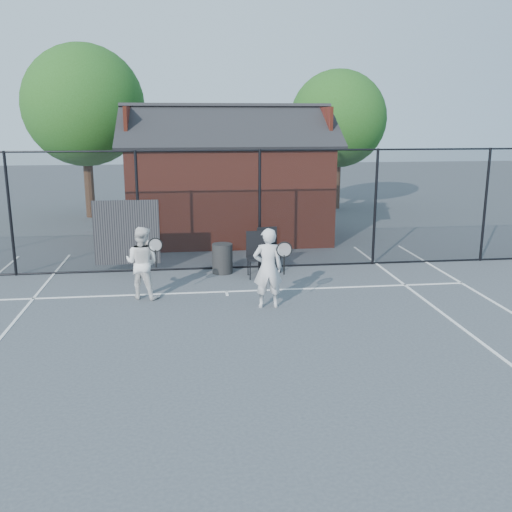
{
  "coord_description": "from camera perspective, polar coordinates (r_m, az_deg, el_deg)",
  "views": [
    {
      "loc": [
        -0.84,
        -9.04,
        3.73
      ],
      "look_at": [
        0.5,
        1.75,
        1.1
      ],
      "focal_mm": 40.0,
      "sensor_mm": 36.0,
      "label": 1
    }
  ],
  "objects": [
    {
      "name": "clubhouse",
      "position": [
        18.21,
        -2.85,
        6.88
      ],
      "size": [
        6.5,
        4.36,
        4.19
      ],
      "color": "maroon",
      "rests_on": "ground"
    },
    {
      "name": "tree_right",
      "position": [
        24.38,
        8.21,
        13.4
      ],
      "size": [
        3.97,
        3.97,
        5.7
      ],
      "color": "black",
      "rests_on": "ground"
    },
    {
      "name": "player_front",
      "position": [
        11.4,
        1.2,
        -1.2
      ],
      "size": [
        0.73,
        0.55,
        1.63
      ],
      "color": "silver",
      "rests_on": "ground"
    },
    {
      "name": "chair_right",
      "position": [
        13.63,
        0.19,
        0.03
      ],
      "size": [
        0.52,
        0.54,
        1.07
      ],
      "primitive_type": "cube",
      "rotation": [
        0.0,
        0.0,
        0.01
      ],
      "color": "black",
      "rests_on": "ground"
    },
    {
      "name": "ground",
      "position": [
        9.81,
        -1.68,
        -8.74
      ],
      "size": [
        80.0,
        80.0,
        0.0
      ],
      "primitive_type": "plane",
      "color": "#42484B",
      "rests_on": "ground"
    },
    {
      "name": "tree_left",
      "position": [
        22.84,
        -16.84,
        14.18
      ],
      "size": [
        4.48,
        4.48,
        6.44
      ],
      "color": "black",
      "rests_on": "ground"
    },
    {
      "name": "chair_left",
      "position": [
        14.16,
        1.37,
        0.54
      ],
      "size": [
        0.6,
        0.62,
        1.06
      ],
      "primitive_type": "cube",
      "rotation": [
        0.0,
        0.0,
        0.19
      ],
      "color": "black",
      "rests_on": "ground"
    },
    {
      "name": "waste_bin",
      "position": [
        14.07,
        -3.38,
        -0.25
      ],
      "size": [
        0.56,
        0.56,
        0.74
      ],
      "primitive_type": "cylinder",
      "rotation": [
        0.0,
        0.0,
        -0.11
      ],
      "color": "black",
      "rests_on": "ground"
    },
    {
      "name": "fence",
      "position": [
        14.23,
        -4.86,
        4.32
      ],
      "size": [
        22.04,
        3.0,
        3.0
      ],
      "color": "black",
      "rests_on": "ground"
    },
    {
      "name": "court_lines",
      "position": [
        8.61,
        -0.83,
        -12.02
      ],
      "size": [
        11.02,
        18.0,
        0.01
      ],
      "color": "white",
      "rests_on": "ground"
    },
    {
      "name": "player_back",
      "position": [
        12.25,
        -11.32,
        -0.65
      ],
      "size": [
        0.91,
        0.82,
        1.54
      ],
      "color": "white",
      "rests_on": "ground"
    }
  ]
}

